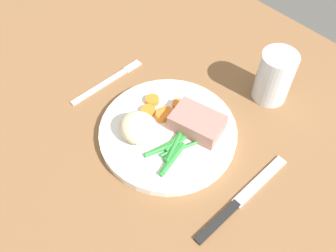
# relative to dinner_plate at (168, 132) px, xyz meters

# --- Properties ---
(dining_table) EXTENTS (1.20, 0.90, 0.02)m
(dining_table) POSITION_rel_dinner_plate_xyz_m (-0.03, -0.02, -0.02)
(dining_table) COLOR brown
(dining_table) RESTS_ON ground
(dinner_plate) EXTENTS (0.24, 0.24, 0.02)m
(dinner_plate) POSITION_rel_dinner_plate_xyz_m (0.00, 0.00, 0.00)
(dinner_plate) COLOR white
(dinner_plate) RESTS_ON dining_table
(meat_portion) EXTENTS (0.10, 0.08, 0.03)m
(meat_portion) POSITION_rel_dinner_plate_xyz_m (0.03, 0.04, 0.02)
(meat_portion) COLOR #B2756B
(meat_portion) RESTS_ON dinner_plate
(mashed_potatoes) EXTENTS (0.07, 0.06, 0.04)m
(mashed_potatoes) POSITION_rel_dinner_plate_xyz_m (-0.02, -0.04, 0.03)
(mashed_potatoes) COLOR beige
(mashed_potatoes) RESTS_ON dinner_plate
(carrot_slices) EXTENTS (0.06, 0.07, 0.01)m
(carrot_slices) POSITION_rel_dinner_plate_xyz_m (-0.04, 0.02, 0.01)
(carrot_slices) COLOR orange
(carrot_slices) RESTS_ON dinner_plate
(green_beans) EXTENTS (0.06, 0.11, 0.01)m
(green_beans) POSITION_rel_dinner_plate_xyz_m (0.04, -0.02, 0.01)
(green_beans) COLOR #2D8C38
(green_beans) RESTS_ON dinner_plate
(fork) EXTENTS (0.01, 0.17, 0.00)m
(fork) POSITION_rel_dinner_plate_xyz_m (-0.17, -0.00, -0.01)
(fork) COLOR silver
(fork) RESTS_ON dining_table
(knife) EXTENTS (0.02, 0.21, 0.01)m
(knife) POSITION_rel_dinner_plate_xyz_m (0.17, -0.00, -0.01)
(knife) COLOR black
(knife) RESTS_ON dining_table
(water_glass) EXTENTS (0.07, 0.07, 0.10)m
(water_glass) POSITION_rel_dinner_plate_xyz_m (0.06, 0.20, 0.04)
(water_glass) COLOR silver
(water_glass) RESTS_ON dining_table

